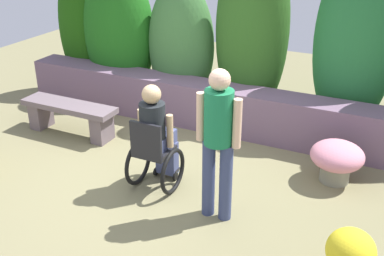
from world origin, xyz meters
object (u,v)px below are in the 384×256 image
(person_standing_companion, at_px, (218,136))
(flower_pot_red_accent, at_px, (350,256))
(flower_pot_purple_near, at_px, (337,159))
(person_in_wheelchair, at_px, (156,140))
(stone_bench, at_px, (70,114))

(person_standing_companion, distance_m, flower_pot_red_accent, 1.68)
(flower_pot_purple_near, bearing_deg, flower_pot_red_accent, -76.33)
(person_in_wheelchair, bearing_deg, stone_bench, 157.22)
(person_standing_companion, relative_size, flower_pot_red_accent, 2.88)
(flower_pot_purple_near, bearing_deg, stone_bench, -175.00)
(person_in_wheelchair, bearing_deg, flower_pot_purple_near, 26.96)
(stone_bench, bearing_deg, flower_pot_purple_near, 8.54)
(stone_bench, xyz_separation_m, flower_pot_purple_near, (3.83, 0.34, -0.00))
(stone_bench, xyz_separation_m, flower_pot_red_accent, (4.27, -1.45, 0.01))
(stone_bench, bearing_deg, person_in_wheelchair, -17.41)
(flower_pot_purple_near, xyz_separation_m, flower_pot_red_accent, (0.43, -1.79, 0.01))
(flower_pot_red_accent, bearing_deg, flower_pot_purple_near, 103.67)
(stone_bench, bearing_deg, flower_pot_red_accent, -15.27)
(person_standing_companion, bearing_deg, person_in_wheelchair, 149.84)
(person_in_wheelchair, distance_m, flower_pot_purple_near, 2.23)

